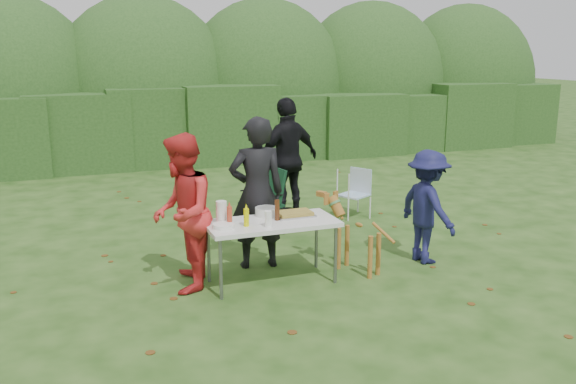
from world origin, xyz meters
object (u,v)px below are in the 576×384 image
object	(u,v)px
paper_towel_roll	(221,212)
person_black_puffy	(288,159)
child	(427,207)
lawn_chair	(354,193)
mustard_bottle	(246,218)
person_cook	(257,193)
person_red_jacket	(182,213)
camping_chair	(261,201)
beer_bottle	(277,210)
ketchup_bottle	(230,216)
dog	(359,236)
folding_table	(272,226)

from	to	relation	value
paper_towel_roll	person_black_puffy	bearing A→B (deg)	54.75
person_black_puffy	child	bearing A→B (deg)	91.71
lawn_chair	mustard_bottle	size ratio (longest dim) A/B	3.89
person_cook	lawn_chair	size ratio (longest dim) A/B	2.42
person_red_jacket	camping_chair	world-z (taller)	person_red_jacket
person_cook	person_red_jacket	world-z (taller)	person_cook
person_red_jacket	beer_bottle	bearing A→B (deg)	96.07
person_red_jacket	paper_towel_roll	world-z (taller)	person_red_jacket
person_cook	mustard_bottle	size ratio (longest dim) A/B	9.40
lawn_chair	paper_towel_roll	xyz separation A→B (m)	(-2.74, -2.14, 0.48)
lawn_chair	ketchup_bottle	bearing A→B (deg)	11.63
person_red_jacket	dog	distance (m)	2.14
lawn_chair	beer_bottle	world-z (taller)	beer_bottle
child	lawn_chair	xyz separation A→B (m)	(0.11, 2.26, -0.33)
person_cook	beer_bottle	distance (m)	0.58
camping_chair	beer_bottle	size ratio (longest dim) A/B	4.03
beer_bottle	lawn_chair	bearing A→B (deg)	46.61
folding_table	ketchup_bottle	xyz separation A→B (m)	(-0.50, -0.01, 0.16)
lawn_chair	beer_bottle	size ratio (longest dim) A/B	3.24
folding_table	lawn_chair	bearing A→B (deg)	45.89
person_red_jacket	beer_bottle	world-z (taller)	person_red_jacket
paper_towel_roll	camping_chair	bearing A→B (deg)	59.63
person_black_puffy	ketchup_bottle	distance (m)	3.03
mustard_bottle	ketchup_bottle	xyz separation A→B (m)	(-0.17, 0.08, 0.01)
lawn_chair	paper_towel_roll	world-z (taller)	paper_towel_roll
person_black_puffy	dog	bearing A→B (deg)	70.51
person_black_puffy	paper_towel_roll	xyz separation A→B (m)	(-1.71, -2.42, -0.10)
person_cook	lawn_chair	distance (m)	2.79
folding_table	child	size ratio (longest dim) A/B	1.04
folding_table	mustard_bottle	world-z (taller)	mustard_bottle
beer_bottle	folding_table	bearing A→B (deg)	-164.55
dog	ketchup_bottle	distance (m)	1.64
mustard_bottle	ketchup_bottle	distance (m)	0.19
person_red_jacket	child	xyz separation A→B (m)	(3.06, -0.19, -0.16)
paper_towel_roll	person_cook	bearing A→B (deg)	39.95
paper_towel_roll	child	bearing A→B (deg)	-2.52
person_red_jacket	ketchup_bottle	distance (m)	0.53
folding_table	person_cook	xyz separation A→B (m)	(0.01, 0.59, 0.25)
child	mustard_bottle	distance (m)	2.41
child	camping_chair	size ratio (longest dim) A/B	1.49
person_black_puffy	folding_table	bearing A→B (deg)	47.26
person_cook	person_black_puffy	world-z (taller)	person_black_puffy
person_red_jacket	lawn_chair	size ratio (longest dim) A/B	2.28
beer_bottle	paper_towel_roll	bearing A→B (deg)	172.04
person_cook	ketchup_bottle	distance (m)	0.79
child	mustard_bottle	world-z (taller)	child
person_cook	camping_chair	xyz separation A→B (m)	(0.49, 1.34, -0.46)
lawn_chair	paper_towel_roll	bearing A→B (deg)	9.48
beer_bottle	child	bearing A→B (deg)	-0.79
ketchup_bottle	beer_bottle	world-z (taller)	beer_bottle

